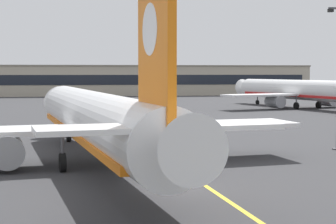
% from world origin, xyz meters
% --- Properties ---
extents(ground_plane, '(400.00, 400.00, 0.00)m').
position_xyz_m(ground_plane, '(0.00, 0.00, 0.00)').
color(ground_plane, '#353538').
extents(taxiway_centreline, '(13.71, 179.52, 0.01)m').
position_xyz_m(taxiway_centreline, '(0.00, 30.00, 0.00)').
color(taxiway_centreline, yellow).
rests_on(taxiway_centreline, ground).
extents(airliner_foreground, '(32.36, 41.42, 11.65)m').
position_xyz_m(airliner_foreground, '(-4.08, 8.62, 3.37)').
color(airliner_foreground, white).
rests_on(airliner_foreground, ground).
extents(airliner_background, '(31.73, 40.24, 11.52)m').
position_xyz_m(airliner_background, '(36.12, 67.22, 3.33)').
color(airliner_background, white).
rests_on(airliner_background, ground).
extents(safety_cone_by_nose_gear, '(0.44, 0.44, 0.55)m').
position_xyz_m(safety_cone_by_nose_gear, '(-2.82, 24.72, 0.26)').
color(safety_cone_by_nose_gear, orange).
rests_on(safety_cone_by_nose_gear, ground).
extents(terminal_building, '(122.57, 12.40, 8.80)m').
position_xyz_m(terminal_building, '(1.80, 131.18, 4.41)').
color(terminal_building, '#B2A893').
rests_on(terminal_building, ground).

